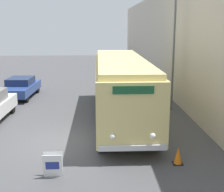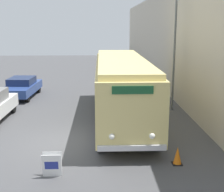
{
  "view_description": "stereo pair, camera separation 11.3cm",
  "coord_description": "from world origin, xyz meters",
  "px_view_note": "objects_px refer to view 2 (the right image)",
  "views": [
    {
      "loc": [
        1.53,
        -12.65,
        4.93
      ],
      "look_at": [
        2.15,
        0.66,
        1.9
      ],
      "focal_mm": 50.0,
      "sensor_mm": 36.0,
      "label": 1
    },
    {
      "loc": [
        1.64,
        -12.66,
        4.93
      ],
      "look_at": [
        2.15,
        0.66,
        1.9
      ],
      "focal_mm": 50.0,
      "sensor_mm": 36.0,
      "label": 2
    }
  ],
  "objects_px": {
    "sign_board": "(52,165)",
    "vintage_bus": "(121,85)",
    "parked_car_mid": "(22,87)",
    "traffic_cone": "(177,156)",
    "streetlamp": "(175,26)"
  },
  "relations": [
    {
      "from": "sign_board",
      "to": "traffic_cone",
      "type": "xyz_separation_m",
      "value": [
        4.4,
        0.76,
        -0.07
      ]
    },
    {
      "from": "vintage_bus",
      "to": "sign_board",
      "type": "distance_m",
      "value": 7.25
    },
    {
      "from": "sign_board",
      "to": "streetlamp",
      "type": "distance_m",
      "value": 11.02
    },
    {
      "from": "sign_board",
      "to": "streetlamp",
      "type": "height_order",
      "value": "streetlamp"
    },
    {
      "from": "parked_car_mid",
      "to": "vintage_bus",
      "type": "bearing_deg",
      "value": -36.3
    },
    {
      "from": "sign_board",
      "to": "traffic_cone",
      "type": "bearing_deg",
      "value": 9.84
    },
    {
      "from": "streetlamp",
      "to": "traffic_cone",
      "type": "distance_m",
      "value": 8.82
    },
    {
      "from": "parked_car_mid",
      "to": "traffic_cone",
      "type": "xyz_separation_m",
      "value": [
        8.28,
        -11.23,
        -0.39
      ]
    },
    {
      "from": "sign_board",
      "to": "streetlamp",
      "type": "relative_size",
      "value": 0.11
    },
    {
      "from": "traffic_cone",
      "to": "streetlamp",
      "type": "bearing_deg",
      "value": 78.63
    },
    {
      "from": "sign_board",
      "to": "streetlamp",
      "type": "xyz_separation_m",
      "value": [
        5.89,
        8.16,
        4.49
      ]
    },
    {
      "from": "vintage_bus",
      "to": "parked_car_mid",
      "type": "relative_size",
      "value": 2.61
    },
    {
      "from": "parked_car_mid",
      "to": "traffic_cone",
      "type": "bearing_deg",
      "value": -50.46
    },
    {
      "from": "sign_board",
      "to": "vintage_bus",
      "type": "bearing_deg",
      "value": 67.3
    },
    {
      "from": "streetlamp",
      "to": "parked_car_mid",
      "type": "relative_size",
      "value": 1.73
    }
  ]
}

